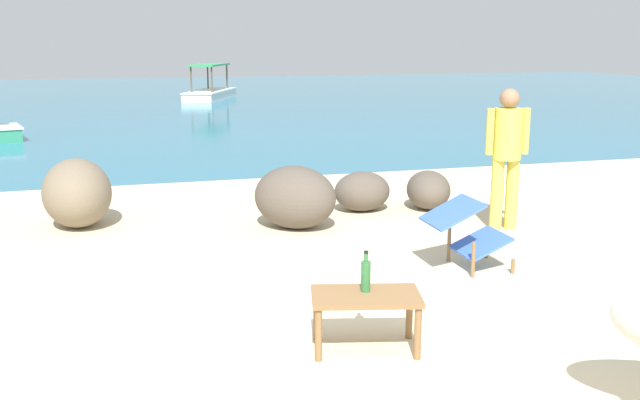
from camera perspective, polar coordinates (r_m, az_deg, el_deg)
sand_beach at (r=4.88m, az=4.19°, el=-13.91°), size 18.00×14.00×0.04m
water_surface at (r=26.23m, az=-12.72°, el=7.43°), size 60.00×36.00×0.03m
low_bench_table at (r=5.12m, az=3.64°, el=-8.11°), size 0.84×0.61×0.41m
bottle at (r=5.11m, az=3.63°, el=-5.94°), size 0.07×0.07×0.30m
deck_chair_near at (r=7.01m, az=11.49°, el=-2.32°), size 0.78×0.56×0.68m
person_standing at (r=8.49m, az=14.53°, el=3.99°), size 0.51×0.32×1.62m
shore_rock_large at (r=9.25m, az=3.35°, el=0.69°), size 0.78×0.67×0.51m
shore_rock_medium at (r=8.89m, az=-18.63°, el=0.53°), size 0.87×1.09×0.81m
shore_rock_small at (r=8.37m, az=-1.99°, el=0.22°), size 1.25×1.24×0.73m
shore_rock_flat at (r=9.47m, az=8.55°, el=0.80°), size 0.75×0.89×0.50m
boat_white at (r=27.88m, az=-8.67°, el=8.48°), size 2.52×3.83×1.29m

